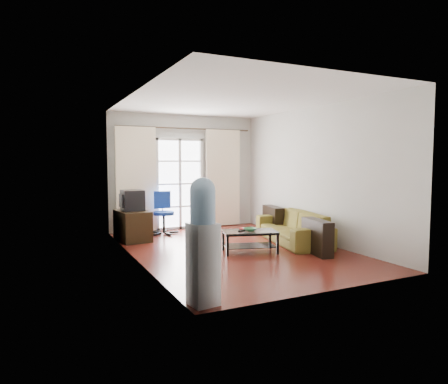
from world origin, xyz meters
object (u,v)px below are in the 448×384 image
object	(u,v)px
task_chair	(164,221)
water_cooler	(203,239)
sofa	(292,227)
coffee_table	(250,238)
crt_tv	(132,200)
tv_stand	(133,226)

from	to	relation	value
task_chair	water_cooler	distance (m)	4.55
sofa	task_chair	xyz separation A→B (m)	(-2.05, 1.98, -0.03)
coffee_table	crt_tv	size ratio (longest dim) A/B	2.27
sofa	coffee_table	distance (m)	1.28
task_chair	coffee_table	bearing A→B (deg)	-62.15
sofa	tv_stand	bearing A→B (deg)	-106.80
tv_stand	water_cooler	distance (m)	4.00
task_chair	water_cooler	xyz separation A→B (m)	(-0.90, -4.44, 0.47)
coffee_table	tv_stand	bearing A→B (deg)	130.18
tv_stand	task_chair	world-z (taller)	task_chair
crt_tv	coffee_table	bearing A→B (deg)	-50.96
sofa	task_chair	distance (m)	2.85
crt_tv	task_chair	distance (m)	1.04
crt_tv	task_chair	world-z (taller)	crt_tv
tv_stand	crt_tv	bearing A→B (deg)	80.89
crt_tv	task_chair	bearing A→B (deg)	26.59
sofa	crt_tv	bearing A→B (deg)	-107.77
sofa	tv_stand	distance (m)	3.22
tv_stand	crt_tv	size ratio (longest dim) A/B	1.79
sofa	water_cooler	bearing A→B (deg)	-38.86
tv_stand	task_chair	size ratio (longest dim) A/B	0.88
tv_stand	task_chair	bearing A→B (deg)	23.99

